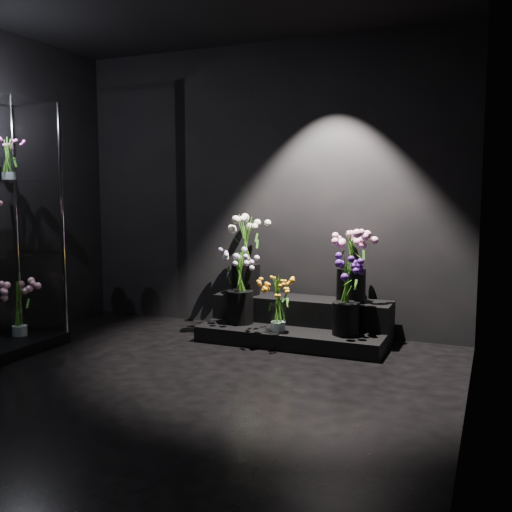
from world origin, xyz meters
The scene contains 11 objects.
floor centered at (0.00, 0.00, 0.00)m, with size 4.00×4.00×0.00m, color black.
wall_back centered at (0.00, 2.00, 1.40)m, with size 4.00×4.00×0.00m, color black.
wall_right centered at (2.00, 0.00, 1.40)m, with size 4.00×4.00×0.00m, color black.
display_riser centered at (0.47, 1.66, 0.16)m, with size 1.68×0.75×0.37m.
bouquet_orange_bells centered at (0.39, 1.36, 0.40)m, with size 0.35×0.35×0.49m.
bouquet_lilac centered at (-0.04, 1.50, 0.54)m, with size 0.42×0.42×0.69m.
bouquet_purple centered at (0.97, 1.46, 0.50)m, with size 0.35×0.35×0.66m.
bouquet_cream_roses centered at (-0.09, 1.74, 0.80)m, with size 0.46×0.46×0.76m.
bouquet_pink_roses centered at (0.95, 1.75, 0.75)m, with size 0.41×0.41×0.65m.
bouquet_case_magenta centered at (-1.68, 0.40, 1.65)m, with size 0.27×0.27×0.37m.
bouquet_case_base_pink centered at (-1.71, 0.47, 0.36)m, with size 0.37×0.37×0.50m.
Camera 1 is at (2.13, -3.26, 1.36)m, focal length 40.00 mm.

